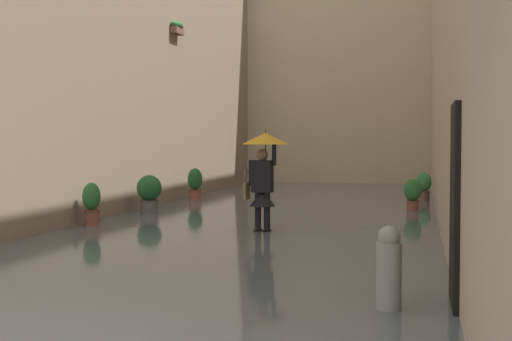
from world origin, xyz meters
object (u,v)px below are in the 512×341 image
(person_wading, at_px, (264,164))
(potted_plant_mid_right, at_px, (195,184))
(potted_plant_far_right, at_px, (149,193))
(potted_plant_near_right, at_px, (92,204))
(potted_plant_far_left, at_px, (424,186))
(mooring_bollard, at_px, (389,271))
(potted_plant_near_left, at_px, (413,194))

(person_wading, relative_size, potted_plant_mid_right, 2.04)
(potted_plant_far_right, bearing_deg, potted_plant_near_right, 85.93)
(person_wading, distance_m, potted_plant_far_right, 4.64)
(person_wading, relative_size, potted_plant_far_left, 2.33)
(potted_plant_far_right, distance_m, mooring_bollard, 10.86)
(potted_plant_near_left, bearing_deg, person_wading, 60.39)
(potted_plant_near_left, distance_m, potted_plant_far_right, 6.41)
(potted_plant_near_left, relative_size, potted_plant_far_left, 0.98)
(potted_plant_far_right, xyz_separation_m, mooring_bollard, (-6.01, 9.04, -0.07))
(potted_plant_near_left, xyz_separation_m, potted_plant_near_right, (6.36, 4.55, 0.01))
(potted_plant_near_right, relative_size, mooring_bollard, 1.00)
(potted_plant_near_left, relative_size, mooring_bollard, 0.90)
(potted_plant_near_right, height_order, mooring_bollard, mooring_bollard)
(potted_plant_near_right, height_order, potted_plant_far_left, potted_plant_near_right)
(potted_plant_near_left, bearing_deg, mooring_bollard, 89.21)
(potted_plant_near_right, xyz_separation_m, mooring_bollard, (-6.21, 6.28, -0.03))
(potted_plant_far_left, bearing_deg, potted_plant_far_right, 38.21)
(potted_plant_near_left, height_order, potted_plant_mid_right, potted_plant_mid_right)
(potted_plant_mid_right, bearing_deg, potted_plant_far_right, 89.47)
(potted_plant_mid_right, distance_m, potted_plant_near_right, 6.37)
(potted_plant_near_right, relative_size, potted_plant_far_right, 0.98)
(potted_plant_mid_right, relative_size, potted_plant_near_right, 1.05)
(potted_plant_mid_right, xyz_separation_m, mooring_bollard, (-5.98, 12.64, -0.06))
(potted_plant_mid_right, xyz_separation_m, potted_plant_far_left, (-6.40, -1.47, -0.06))
(potted_plant_mid_right, distance_m, mooring_bollard, 13.98)
(mooring_bollard, bearing_deg, potted_plant_near_left, -90.79)
(potted_plant_near_right, xyz_separation_m, potted_plant_far_left, (-6.63, -7.83, -0.03))
(person_wading, xyz_separation_m, potted_plant_far_left, (-3.00, -8.08, -0.89))
(potted_plant_near_left, xyz_separation_m, mooring_bollard, (0.15, 10.83, -0.02))
(person_wading, relative_size, potted_plant_far_right, 2.10)
(person_wading, bearing_deg, potted_plant_near_left, -119.61)
(potted_plant_mid_right, height_order, mooring_bollard, potted_plant_mid_right)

